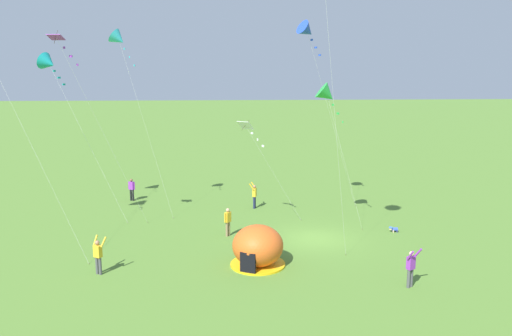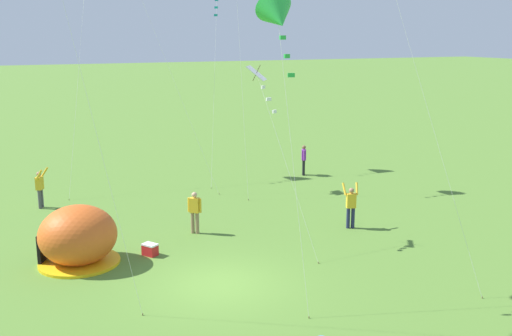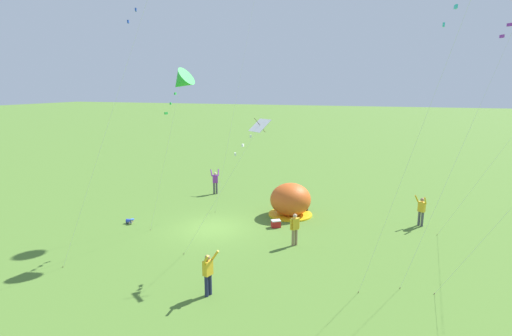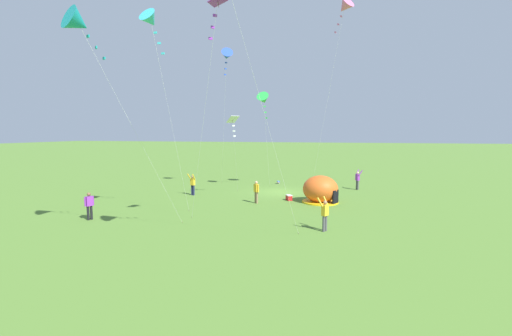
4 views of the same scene
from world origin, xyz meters
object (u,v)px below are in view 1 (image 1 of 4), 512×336
Objects in this scene: kite_green at (327,95)px; popup_tent at (258,247)px; kite_blue at (307,31)px; person_watching_sky at (132,188)px; person_flying_kite at (98,255)px; kite_cyan at (119,39)px; kite_teal at (49,63)px; kite_purple at (62,46)px; person_strolling at (254,195)px; kite_white at (248,129)px; cooler_box at (259,245)px; toddler_crawling at (393,229)px; person_near_tent at (228,220)px; person_arms_raised at (411,267)px.

popup_tent is at bearing 140.50° from kite_green.
person_watching_sky is at bearing 68.48° from kite_blue.
kite_cyan reaches higher than person_flying_kite.
kite_green is at bearing -105.00° from kite_teal.
kite_purple is (5.22, 2.60, 10.07)m from person_flying_kite.
person_strolling is at bearing -106.97° from person_watching_sky.
person_watching_sky is 0.25× the size of kite_white.
kite_teal is (7.70, 13.23, 10.05)m from cooler_box.
kite_purple is at bearing 66.05° from popup_tent.
toddler_crawling is 0.32× the size of person_near_tent.
person_watching_sky is at bearing 58.16° from kite_green.
person_watching_sky is (14.27, 0.87, -0.03)m from person_flying_kite.
kite_white is at bearing -127.85° from person_watching_sky.
kite_teal is (-3.50, 4.32, 9.31)m from person_watching_sky.
kite_green reaches higher than person_strolling.
kite_blue is at bearing 12.34° from kite_green.
kite_teal reaches higher than toddler_crawling.
toddler_crawling is at bearing -103.90° from kite_teal.
cooler_box is at bearing 125.09° from kite_green.
kite_green is 15.19m from kite_purple.
person_near_tent is at bearing 148.37° from kite_white.
cooler_box is 0.37× the size of person_near_tent.
kite_teal is at bearing 129.01° from person_watching_sky.
kite_green reaches higher than person_arms_raised.
toddler_crawling is at bearing -103.99° from kite_white.
kite_purple is (-6.24, 10.95, 10.07)m from person_strolling.
kite_cyan is at bearing 75.05° from toddler_crawling.
kite_cyan is (2.34, 8.17, 5.59)m from kite_white.
kite_cyan is at bearing 99.90° from person_strolling.
person_flying_kite is 14.66m from kite_cyan.
kite_green is at bearing -39.50° from popup_tent.
popup_tent is 1.63× the size of person_watching_sky.
person_near_tent is at bearing 127.28° from kite_blue.
toddler_crawling is 17.43m from person_flying_kite.
person_arms_raised reaches higher than person_near_tent.
person_arms_raised reaches higher than person_watching_sky.
popup_tent is at bearing 177.14° from person_strolling.
kite_white is at bearing 0.61° from popup_tent.
cooler_box is at bearing -5.46° from popup_tent.
kite_teal reaches higher than person_flying_kite.
kite_blue is (6.28, -3.57, 12.08)m from cooler_box.
kite_blue reaches higher than person_strolling.
person_strolling reaches higher than person_near_tent.
cooler_box is at bearing 150.43° from kite_blue.
person_flying_kite reaches higher than person_watching_sky.
kite_purple reaches higher than person_strolling.
person_arms_raised is 21.37m from kite_purple.
person_arms_raised is 25.56m from kite_teal.
kite_blue is at bearing -51.13° from person_flying_kite.
person_strolling is at bearing -60.33° from kite_purple.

